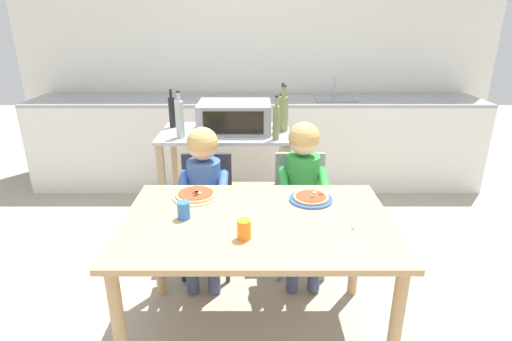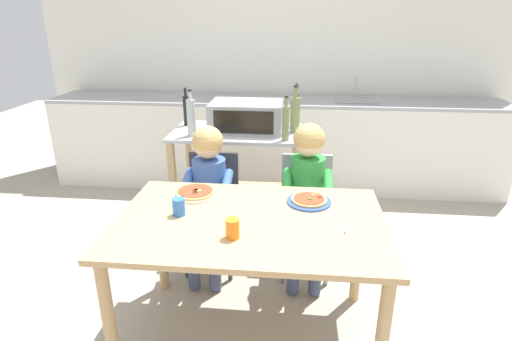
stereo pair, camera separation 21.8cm
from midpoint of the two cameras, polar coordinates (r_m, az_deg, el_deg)
ground_plane at (r=3.37m, az=3.17°, el=-9.71°), size 10.49×10.49×0.00m
back_wall_tiled at (r=4.54m, az=4.53°, el=16.28°), size 5.06×0.12×2.70m
kitchen_counter at (r=4.31m, az=4.07°, el=3.89°), size 4.55×0.60×1.11m
kitchen_island_cart at (r=3.33m, az=-0.69°, el=0.82°), size 1.01×0.60×0.85m
toaster_oven at (r=3.23m, az=0.63°, el=7.50°), size 0.56×0.40×0.23m
bottle_dark_olive_oil at (r=2.98m, az=6.25°, el=6.61°), size 0.05×0.05×0.32m
bottle_tall_green_wine at (r=3.41m, az=-7.82°, el=8.30°), size 0.05×0.05×0.31m
bottle_brown_beer at (r=3.39m, az=7.41°, el=8.43°), size 0.05×0.05×0.35m
bottle_squat_spirits at (r=3.10m, az=-6.99°, el=7.39°), size 0.06×0.06×0.35m
bottle_slim_sauce at (r=3.20m, az=7.43°, el=7.84°), size 0.07×0.07×0.36m
dining_table at (r=2.14m, az=2.16°, el=-9.13°), size 1.36×0.88×0.74m
dining_chair_left at (r=2.87m, az=-3.90°, el=-4.53°), size 0.36×0.36×0.81m
dining_chair_right at (r=2.86m, az=9.09°, el=-4.92°), size 0.36×0.36×0.81m
child_in_blue_striped_shirt at (r=2.69m, az=-4.41°, el=-1.84°), size 0.32×0.42×1.03m
child_in_green_shirt at (r=2.67m, az=9.47°, el=-1.92°), size 0.32×0.42×1.06m
pizza_plate_cream at (r=2.37m, az=-5.80°, el=-3.12°), size 0.26×0.26×0.03m
pizza_plate_blue_rimmed at (r=2.29m, az=10.09°, el=-4.19°), size 0.24×0.24×0.03m
drinking_cup_orange at (r=1.91m, az=0.02°, el=-8.13°), size 0.07×0.07×0.09m
drinking_cup_blue at (r=2.13m, az=-7.80°, el=-5.08°), size 0.07×0.07×0.09m
serving_spoon at (r=2.09m, az=15.40°, el=-7.52°), size 0.04×0.14×0.01m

